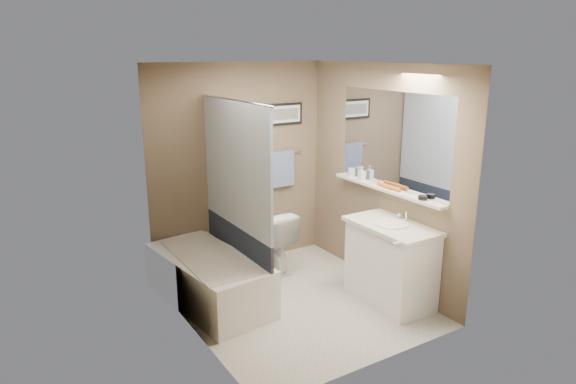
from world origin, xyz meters
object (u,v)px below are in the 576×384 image
candle_bowl_near (423,198)px  soap_bottle (362,173)px  toilet (267,240)px  hair_brush_back (385,185)px  glass_jar (352,173)px  vanity (391,265)px  hair_brush_front (392,188)px  bathtub (209,279)px

candle_bowl_near → soap_bottle: 0.92m
toilet → hair_brush_back: bearing=125.0°
candle_bowl_near → hair_brush_back: size_ratio=0.41×
candle_bowl_near → glass_jar: glass_jar is taller
vanity → hair_brush_back: 0.84m
candle_bowl_near → hair_brush_front: 0.43m
hair_brush_back → toilet: bearing=130.9°
hair_brush_back → glass_jar: 0.56m
bathtub → hair_brush_back: 2.08m
bathtub → glass_jar: bearing=-8.6°
toilet → soap_bottle: (0.87, -0.63, 0.82)m
bathtub → vanity: vanity is taller
candle_bowl_near → soap_bottle: (0.00, 0.92, 0.06)m
glass_jar → soap_bottle: bearing=-90.0°
bathtub → hair_brush_back: (1.79, -0.61, 0.89)m
candle_bowl_near → hair_brush_back: hair_brush_back is taller
bathtub → candle_bowl_near: bearing=-40.0°
vanity → hair_brush_front: size_ratio=4.09×
hair_brush_back → vanity: bearing=-118.0°
hair_brush_back → glass_jar: size_ratio=2.20×
vanity → candle_bowl_near: size_ratio=10.00×
vanity → glass_jar: bearing=80.1°
hair_brush_front → soap_bottle: 0.50m
bathtub → hair_brush_back: hair_brush_back is taller
hair_brush_front → soap_bottle: (0.00, 0.49, 0.05)m
bathtub → vanity: (1.60, -0.95, 0.15)m
soap_bottle → hair_brush_front: bearing=-90.0°
glass_jar → soap_bottle: 0.19m
bathtub → candle_bowl_near: candle_bowl_near is taller
candle_bowl_near → bathtub: bearing=147.2°
toilet → vanity: (0.68, -1.35, 0.03)m
bathtub → glass_jar: glass_jar is taller
hair_brush_front → candle_bowl_near: bearing=-90.0°
bathtub → hair_brush_back: size_ratio=6.82×
bathtub → candle_bowl_near: size_ratio=16.67×
toilet → glass_jar: (0.87, -0.44, 0.80)m
bathtub → toilet: toilet is taller
glass_jar → bathtub: bearing=178.6°
soap_bottle → candle_bowl_near: bearing=-90.0°
vanity → hair_brush_back: bearing=63.6°
toilet → soap_bottle: bearing=138.3°
vanity → soap_bottle: soap_bottle is taller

